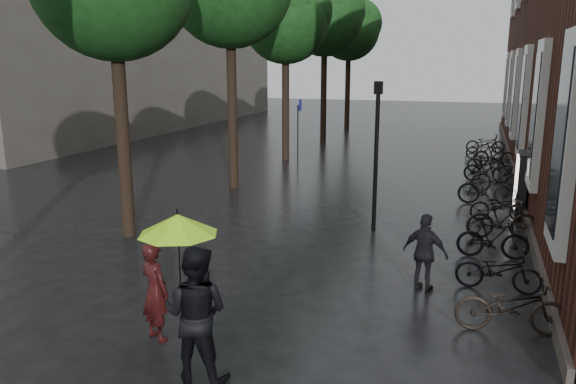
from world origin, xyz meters
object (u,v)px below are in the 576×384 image
at_px(person_burgundy, 155,291).
at_px(pedestrian_walking, 425,253).
at_px(parked_bicycles, 492,183).
at_px(lamp_post, 377,142).
at_px(ad_lightbox, 521,184).
at_px(person_black, 196,314).

relative_size(person_burgundy, pedestrian_walking, 1.06).
relative_size(person_burgundy, parked_bicycles, 0.08).
bearing_deg(lamp_post, ad_lightbox, 39.14).
distance_m(pedestrian_walking, lamp_post, 4.21).
xyz_separation_m(person_black, parked_bicycles, (3.99, 12.66, -0.49)).
bearing_deg(pedestrian_walking, ad_lightbox, -90.31).
bearing_deg(pedestrian_walking, person_black, 74.25).
xyz_separation_m(person_black, lamp_post, (1.05, 7.67, 1.36)).
bearing_deg(person_black, parked_bicycles, -110.53).
height_order(pedestrian_walking, ad_lightbox, ad_lightbox).
bearing_deg(parked_bicycles, lamp_post, -120.60).
relative_size(pedestrian_walking, lamp_post, 0.40).
bearing_deg(ad_lightbox, person_black, -112.71).
height_order(person_burgundy, lamp_post, lamp_post).
relative_size(person_black, lamp_post, 0.50).
bearing_deg(parked_bicycles, person_burgundy, -113.48).
relative_size(person_black, ad_lightbox, 1.07).
distance_m(person_burgundy, parked_bicycles, 12.92).
height_order(parked_bicycles, lamp_post, lamp_post).
relative_size(parked_bicycles, lamp_post, 5.28).
distance_m(person_black, parked_bicycles, 13.28).
bearing_deg(ad_lightbox, person_burgundy, -119.64).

